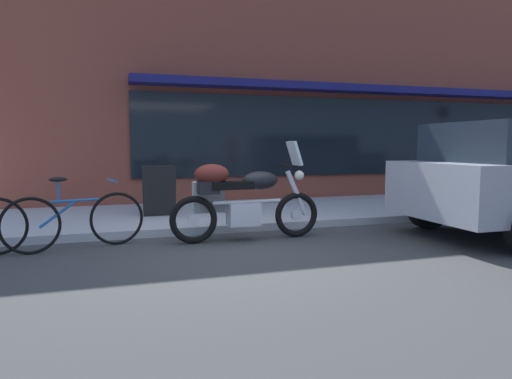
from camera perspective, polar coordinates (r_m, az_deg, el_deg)
ground_plane at (r=5.70m, az=-1.48°, el=-7.98°), size 80.00×80.00×0.00m
storefront_building at (r=12.02m, az=17.62°, el=14.50°), size 18.49×0.90×6.63m
touring_motorcycle at (r=6.29m, az=-2.39°, el=-1.05°), size 2.18×0.67×1.41m
parked_bicycle at (r=6.21m, az=-22.11°, el=-3.61°), size 1.72×0.59×0.95m
sandwich_board_sign at (r=7.94m, az=-12.27°, el=-0.14°), size 0.55×0.40×0.87m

